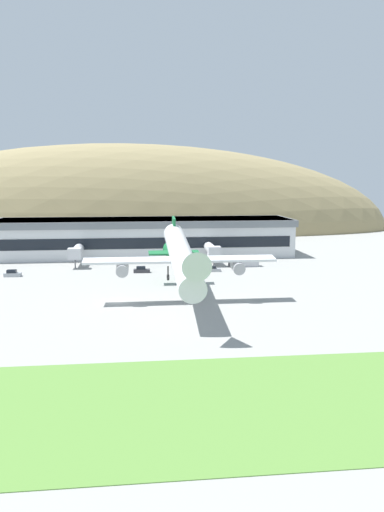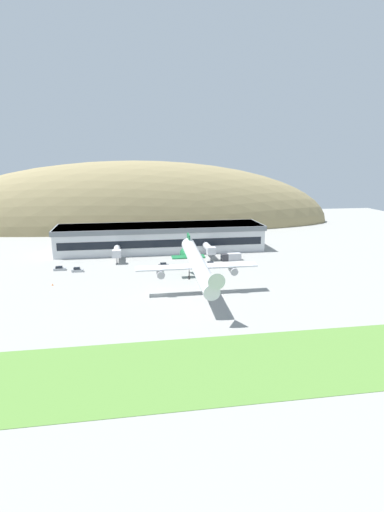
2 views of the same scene
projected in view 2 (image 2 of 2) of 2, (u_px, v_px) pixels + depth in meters
name	position (u px, v px, depth m)	size (l,w,h in m)	color
ground_plane	(157.00, 294.00, 119.07)	(379.88, 379.88, 0.00)	gray
grass_strip_foreground	(176.00, 370.00, 75.82)	(341.89, 26.05, 0.08)	#568438
hill_backdrop	(136.00, 226.00, 241.81)	(244.73, 62.92, 77.04)	#8E7F56
terminal_building	(161.00, 236.00, 174.87)	(89.58, 21.59, 11.26)	silver
jetway_0	(117.00, 251.00, 156.00)	(3.38, 12.38, 5.43)	silver
jetway_1	(209.00, 248.00, 161.42)	(3.38, 13.16, 5.43)	silver
cargo_airplane	(198.00, 265.00, 117.02)	(36.37, 49.19, 10.89)	silver
service_car_0	(211.00, 264.00, 151.10)	(4.34, 1.93, 1.40)	#999EA3
service_car_1	(164.00, 265.00, 148.65)	(4.15, 1.87, 1.57)	#333338
service_car_2	(77.00, 270.00, 142.13)	(3.96, 1.75, 1.63)	#999EA3
service_car_3	(60.00, 269.00, 144.03)	(4.37, 1.94, 1.52)	#999EA3
fuel_truck	(231.00, 257.00, 158.31)	(8.13, 3.06, 2.80)	#333338
traffic_cone_0	(52.00, 284.00, 126.89)	(0.52, 0.52, 0.58)	orange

